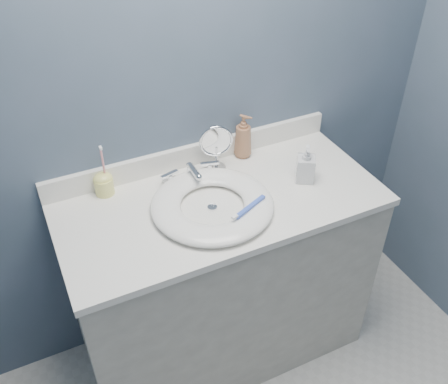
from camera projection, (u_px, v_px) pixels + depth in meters
back_wall at (189, 92)px, 1.86m from camera, size 2.20×0.02×2.40m
vanity_cabinet at (222, 282)px, 2.14m from camera, size 1.20×0.55×0.85m
countertop at (221, 203)px, 1.87m from camera, size 1.22×0.57×0.03m
backsplash at (193, 155)px, 2.02m from camera, size 1.22×0.02×0.09m
basin at (212, 204)px, 1.81m from camera, size 0.45×0.45×0.04m
drain at (212, 208)px, 1.82m from camera, size 0.04×0.04×0.01m
faucet at (191, 174)px, 1.95m from camera, size 0.25×0.13×0.07m
makeup_mirror at (216, 146)px, 1.95m from camera, size 0.13×0.08×0.20m
soap_bottle_amber at (243, 136)px, 2.04m from camera, size 0.10×0.10×0.19m
soap_bottle_clear at (306, 164)px, 1.91m from camera, size 0.10×0.10×0.15m
toothbrush_holder at (104, 183)px, 1.86m from camera, size 0.07×0.07×0.21m
toothbrush_lying at (249, 208)px, 1.76m from camera, size 0.16×0.08×0.02m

